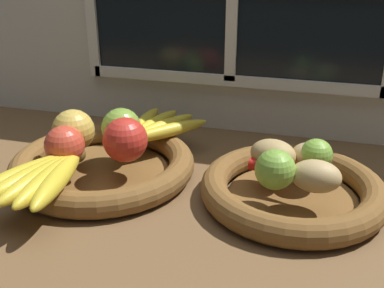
{
  "coord_description": "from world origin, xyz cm",
  "views": [
    {
      "loc": [
        18.23,
        -68.54,
        39.4
      ],
      "look_at": [
        -0.76,
        -0.48,
        8.51
      ],
      "focal_mm": 43.01,
      "sensor_mm": 36.0,
      "label": 1
    }
  ],
  "objects": [
    {
      "name": "apple_golden_left",
      "position": [
        -23.22,
        -0.41,
        8.36
      ],
      "size": [
        7.68,
        7.68,
        7.68
      ],
      "primitive_type": "sphere",
      "color": "gold",
      "rests_on": "fruit_bowl_left"
    },
    {
      "name": "fruit_bowl_right",
      "position": [
        16.33,
        -0.48,
        2.08
      ],
      "size": [
        30.53,
        30.53,
        4.51
      ],
      "color": "brown",
      "rests_on": "ground_plane"
    },
    {
      "name": "banana_bunch_front",
      "position": [
        -21.27,
        -13.52,
        6.15
      ],
      "size": [
        14.02,
        19.92,
        3.27
      ],
      "color": "gold",
      "rests_on": "fruit_bowl_left"
    },
    {
      "name": "apple_green_back",
      "position": [
        -15.58,
        4.01,
        8.18
      ],
      "size": [
        7.33,
        7.33,
        7.33
      ],
      "primitive_type": "sphere",
      "color": "#7AA338",
      "rests_on": "fruit_bowl_left"
    },
    {
      "name": "banana_bunch_back",
      "position": [
        -11.88,
        11.45,
        5.83
      ],
      "size": [
        14.52,
        19.99,
        2.64
      ],
      "color": "yellow",
      "rests_on": "fruit_bowl_left"
    },
    {
      "name": "potato_small",
      "position": [
        19.71,
        -3.87,
        7.01
      ],
      "size": [
        7.9,
        5.88,
        5.0
      ],
      "primitive_type": "ellipsoid",
      "rotation": [
        0.0,
        0.0,
        3.1
      ],
      "color": "tan",
      "rests_on": "fruit_bowl_right"
    },
    {
      "name": "back_wall",
      "position": [
        0.0,
        29.77,
        27.88
      ],
      "size": [
        140.0,
        4.6,
        55.0
      ],
      "color": "silver",
      "rests_on": "ground_plane"
    },
    {
      "name": "ground_plane",
      "position": [
        0.0,
        0.0,
        -1.5
      ],
      "size": [
        140.0,
        90.0,
        3.0
      ],
      "primitive_type": "cube",
      "color": "brown"
    },
    {
      "name": "lime_far",
      "position": [
        19.52,
        3.61,
        7.23
      ],
      "size": [
        5.43,
        5.43,
        5.43
      ],
      "primitive_type": "sphere",
      "color": "#7AAD3D",
      "rests_on": "fruit_bowl_right"
    },
    {
      "name": "apple_red_front",
      "position": [
        -21.85,
        -5.56,
        7.93
      ],
      "size": [
        6.83,
        6.83,
        6.83
      ],
      "primitive_type": "sphere",
      "color": "#CC422D",
      "rests_on": "fruit_bowl_left"
    },
    {
      "name": "lime_near",
      "position": [
        13.6,
        -4.58,
        7.66
      ],
      "size": [
        6.3,
        6.3,
        6.3
      ],
      "primitive_type": "sphere",
      "color": "#7AAD3D",
      "rests_on": "fruit_bowl_right"
    },
    {
      "name": "fruit_bowl_left",
      "position": [
        -17.86,
        -0.48,
        2.08
      ],
      "size": [
        33.59,
        33.59,
        4.51
      ],
      "color": "brown",
      "rests_on": "ground_plane"
    },
    {
      "name": "potato_back",
      "position": [
        18.45,
        4.17,
        6.68
      ],
      "size": [
        6.9,
        6.06,
        4.34
      ],
      "primitive_type": "ellipsoid",
      "rotation": [
        0.0,
        0.0,
        2.94
      ],
      "color": "tan",
      "rests_on": "fruit_bowl_right"
    },
    {
      "name": "chili_pepper",
      "position": [
        14.84,
        -0.74,
        5.6
      ],
      "size": [
        12.1,
        5.0,
        2.17
      ],
      "primitive_type": "cone",
      "rotation": [
        0.0,
        1.57,
        -0.25
      ],
      "color": "red",
      "rests_on": "fruit_bowl_right"
    },
    {
      "name": "potato_oblong",
      "position": [
        12.53,
        2.48,
        6.98
      ],
      "size": [
        8.85,
        7.48,
        4.94
      ],
      "primitive_type": "ellipsoid",
      "rotation": [
        0.0,
        0.0,
        2.92
      ],
      "color": "tan",
      "rests_on": "fruit_bowl_right"
    },
    {
      "name": "apple_red_right",
      "position": [
        -12.4,
        -1.59,
        8.41
      ],
      "size": [
        7.8,
        7.8,
        7.8
      ],
      "primitive_type": "sphere",
      "color": "red",
      "rests_on": "fruit_bowl_left"
    }
  ]
}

